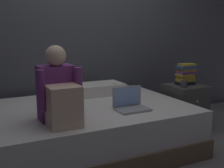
{
  "coord_description": "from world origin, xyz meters",
  "views": [
    {
      "loc": [
        -1.34,
        -2.45,
        1.29
      ],
      "look_at": [
        -0.05,
        0.1,
        0.74
      ],
      "focal_mm": 47.22,
      "sensor_mm": 36.0,
      "label": 1
    }
  ],
  "objects_px": {
    "nightstand": "(184,107)",
    "mug": "(184,84)",
    "pillow": "(100,89)",
    "clothes_pile": "(118,89)",
    "book_stack": "(186,74)",
    "bed": "(91,128)",
    "person_sitting": "(59,93)",
    "laptop": "(130,104)"
  },
  "relations": [
    {
      "from": "pillow",
      "to": "book_stack",
      "type": "xyz_separation_m",
      "value": [
        1.03,
        -0.36,
        0.16
      ]
    },
    {
      "from": "mug",
      "to": "clothes_pile",
      "type": "height_order",
      "value": "mug"
    },
    {
      "from": "person_sitting",
      "to": "laptop",
      "type": "height_order",
      "value": "person_sitting"
    },
    {
      "from": "nightstand",
      "to": "laptop",
      "type": "relative_size",
      "value": 1.81
    },
    {
      "from": "bed",
      "to": "mug",
      "type": "bearing_deg",
      "value": -3.31
    },
    {
      "from": "pillow",
      "to": "clothes_pile",
      "type": "distance_m",
      "value": 0.22
    },
    {
      "from": "laptop",
      "to": "mug",
      "type": "height_order",
      "value": "laptop"
    },
    {
      "from": "laptop",
      "to": "mug",
      "type": "bearing_deg",
      "value": 15.56
    },
    {
      "from": "laptop",
      "to": "clothes_pile",
      "type": "distance_m",
      "value": 0.7
    },
    {
      "from": "nightstand",
      "to": "pillow",
      "type": "height_order",
      "value": "pillow"
    },
    {
      "from": "laptop",
      "to": "clothes_pile",
      "type": "height_order",
      "value": "laptop"
    },
    {
      "from": "nightstand",
      "to": "bed",
      "type": "bearing_deg",
      "value": -177.7
    },
    {
      "from": "bed",
      "to": "nightstand",
      "type": "distance_m",
      "value": 1.3
    },
    {
      "from": "mug",
      "to": "clothes_pile",
      "type": "bearing_deg",
      "value": 147.92
    },
    {
      "from": "book_stack",
      "to": "pillow",
      "type": "bearing_deg",
      "value": 160.79
    },
    {
      "from": "person_sitting",
      "to": "book_stack",
      "type": "xyz_separation_m",
      "value": [
        1.78,
        0.47,
        -0.03
      ]
    },
    {
      "from": "nightstand",
      "to": "mug",
      "type": "distance_m",
      "value": 0.38
    },
    {
      "from": "bed",
      "to": "laptop",
      "type": "relative_size",
      "value": 6.25
    },
    {
      "from": "nightstand",
      "to": "book_stack",
      "type": "bearing_deg",
      "value": 55.65
    },
    {
      "from": "bed",
      "to": "pillow",
      "type": "distance_m",
      "value": 0.63
    },
    {
      "from": "laptop",
      "to": "book_stack",
      "type": "height_order",
      "value": "book_stack"
    },
    {
      "from": "person_sitting",
      "to": "clothes_pile",
      "type": "distance_m",
      "value": 1.21
    },
    {
      "from": "nightstand",
      "to": "person_sitting",
      "type": "height_order",
      "value": "person_sitting"
    },
    {
      "from": "laptop",
      "to": "book_stack",
      "type": "bearing_deg",
      "value": 21.34
    },
    {
      "from": "clothes_pile",
      "to": "bed",
      "type": "bearing_deg",
      "value": -145.17
    },
    {
      "from": "pillow",
      "to": "nightstand",
      "type": "bearing_deg",
      "value": -21.73
    },
    {
      "from": "bed",
      "to": "laptop",
      "type": "bearing_deg",
      "value": -47.08
    },
    {
      "from": "mug",
      "to": "clothes_pile",
      "type": "xyz_separation_m",
      "value": [
        -0.67,
        0.42,
        -0.07
      ]
    },
    {
      "from": "laptop",
      "to": "mug",
      "type": "distance_m",
      "value": 0.92
    },
    {
      "from": "nightstand",
      "to": "laptop",
      "type": "bearing_deg",
      "value": -160.14
    },
    {
      "from": "nightstand",
      "to": "person_sitting",
      "type": "distance_m",
      "value": 1.86
    },
    {
      "from": "laptop",
      "to": "book_stack",
      "type": "distance_m",
      "value": 1.13
    },
    {
      "from": "book_stack",
      "to": "clothes_pile",
      "type": "relative_size",
      "value": 0.81
    },
    {
      "from": "laptop",
      "to": "pillow",
      "type": "height_order",
      "value": "laptop"
    },
    {
      "from": "person_sitting",
      "to": "clothes_pile",
      "type": "xyz_separation_m",
      "value": [
        0.95,
        0.73,
        -0.19
      ]
    },
    {
      "from": "pillow",
      "to": "clothes_pile",
      "type": "relative_size",
      "value": 1.72
    },
    {
      "from": "book_stack",
      "to": "nightstand",
      "type": "bearing_deg",
      "value": -124.35
    },
    {
      "from": "person_sitting",
      "to": "clothes_pile",
      "type": "bearing_deg",
      "value": 37.37
    },
    {
      "from": "laptop",
      "to": "nightstand",
      "type": "bearing_deg",
      "value": 19.86
    },
    {
      "from": "person_sitting",
      "to": "pillow",
      "type": "distance_m",
      "value": 1.13
    },
    {
      "from": "mug",
      "to": "person_sitting",
      "type": "bearing_deg",
      "value": -169.18
    },
    {
      "from": "laptop",
      "to": "clothes_pile",
      "type": "relative_size",
      "value": 0.98
    }
  ]
}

